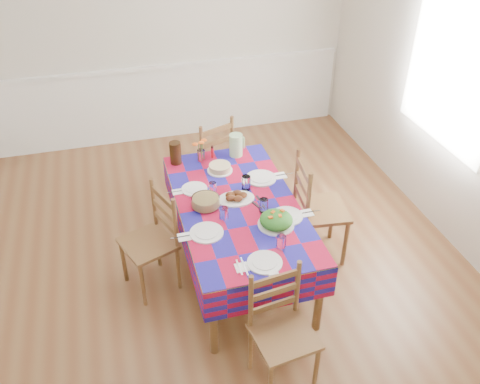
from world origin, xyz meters
name	(u,v)px	position (x,y,z in m)	size (l,w,h in m)	color
room	(198,131)	(0.00, 0.00, 1.35)	(4.58, 5.08, 2.78)	brown
wainscot	(159,100)	(0.00, 2.48, 0.49)	(4.41, 0.06, 0.92)	white
window_right	(453,65)	(2.23, 0.30, 1.50)	(1.40, 1.40, 0.00)	white
dining_table	(238,211)	(0.28, -0.03, 0.60)	(0.94, 1.74, 0.68)	brown
setting_near_head	(270,255)	(0.33, -0.70, 0.70)	(0.39, 0.26, 0.12)	white
setting_left_near	(212,226)	(0.02, -0.28, 0.70)	(0.46, 0.27, 0.12)	white
setting_left_far	(200,189)	(0.04, 0.23, 0.70)	(0.39, 0.23, 0.10)	white
setting_right_near	(279,212)	(0.55, -0.25, 0.70)	(0.46, 0.26, 0.12)	white
setting_right_far	(256,180)	(0.51, 0.22, 0.71)	(0.49, 0.28, 0.13)	white
meat_platter	(236,197)	(0.28, 0.03, 0.70)	(0.30, 0.22, 0.06)	white
salad_platter	(276,220)	(0.49, -0.36, 0.72)	(0.27, 0.27, 0.12)	white
pasta_bowl	(206,202)	(0.03, 0.01, 0.72)	(0.22, 0.22, 0.08)	white
cake	(220,168)	(0.26, 0.48, 0.71)	(0.22, 0.22, 0.06)	white
serving_utensils	(262,206)	(0.45, -0.11, 0.68)	(0.13, 0.29, 0.01)	black
flower_vase	(201,153)	(0.14, 0.68, 0.77)	(0.14, 0.11, 0.22)	white
hot_sauce	(212,152)	(0.25, 0.72, 0.74)	(0.03, 0.03, 0.12)	red
green_pitcher	(236,145)	(0.47, 0.70, 0.78)	(0.12, 0.12, 0.21)	#A3CF92
tea_pitcher	(175,153)	(-0.08, 0.71, 0.78)	(0.10, 0.10, 0.20)	black
name_card	(273,274)	(0.30, -0.86, 0.69)	(0.07, 0.02, 0.02)	white
chair_near	(282,332)	(0.28, -1.12, 0.43)	(0.43, 0.41, 0.87)	brown
chair_far	(210,159)	(0.30, 1.06, 0.45)	(0.52, 0.51, 0.91)	brown
chair_left	(153,241)	(-0.41, -0.02, 0.44)	(0.49, 0.50, 0.89)	brown
chair_right	(317,210)	(0.97, -0.02, 0.48)	(0.46, 0.48, 0.98)	brown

